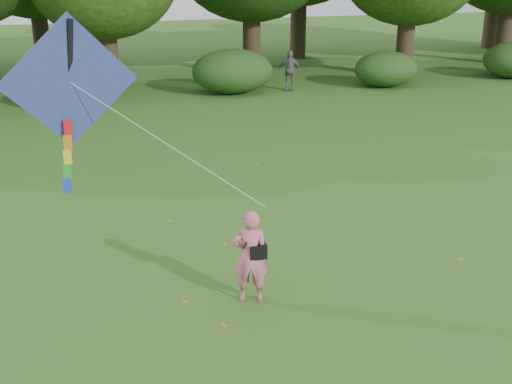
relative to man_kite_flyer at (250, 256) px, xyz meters
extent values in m
plane|color=#265114|center=(0.96, -0.69, -0.85)|extent=(100.00, 100.00, 0.00)
imported|color=#D1627E|center=(0.00, 0.00, 0.00)|extent=(0.70, 0.55, 1.69)
imported|color=slate|center=(6.49, 17.04, 0.03)|extent=(1.11, 0.84, 1.76)
cube|color=black|center=(0.12, -0.03, 0.10)|extent=(0.30, 0.20, 0.26)
cylinder|color=black|center=(0.00, -0.04, 0.43)|extent=(0.33, 0.14, 0.47)
cube|color=#2963B2|center=(-2.68, 1.47, 2.86)|extent=(2.27, 0.55, 2.28)
cube|color=black|center=(-2.68, 1.50, 2.86)|extent=(0.31, 0.59, 2.06)
cylinder|color=white|center=(-1.21, 0.71, 1.88)|extent=(2.94, 1.53, 1.97)
cube|color=red|center=(-2.78, 1.49, 2.09)|extent=(0.14, 0.06, 0.26)
cube|color=orange|center=(-2.81, 1.49, 1.83)|extent=(0.14, 0.06, 0.26)
cube|color=yellow|center=(-2.84, 1.49, 1.57)|extent=(0.14, 0.06, 0.26)
cube|color=green|center=(-2.87, 1.49, 1.31)|extent=(0.14, 0.06, 0.26)
cube|color=blue|center=(-2.90, 1.49, 1.05)|extent=(0.14, 0.06, 0.26)
cylinder|color=#3A2D1E|center=(-1.04, 19.31, 0.73)|extent=(0.80, 0.80, 3.15)
cylinder|color=#3A2D1E|center=(5.96, 21.31, 0.99)|extent=(0.86, 0.86, 3.67)
cylinder|color=#3A2D1E|center=(12.96, 18.81, 0.87)|extent=(0.83, 0.83, 3.43)
cylinder|color=#3A2D1E|center=(19.96, 20.81, 1.04)|extent=(0.87, 0.87, 3.78)
cylinder|color=#3A2D1E|center=(-4.04, 26.81, 0.90)|extent=(0.84, 0.84, 3.50)
cylinder|color=#3A2D1E|center=(9.96, 25.81, 1.17)|extent=(0.90, 0.90, 4.02)
cylinder|color=#3A2D1E|center=(22.96, 26.31, 0.94)|extent=(0.85, 0.85, 3.57)
ellipsoid|color=#264919|center=(-3.04, 16.41, -0.13)|extent=(2.66, 2.09, 1.42)
ellipsoid|color=#264919|center=(3.96, 17.21, 0.09)|extent=(3.50, 2.75, 1.88)
ellipsoid|color=#264919|center=(10.96, 16.71, -0.06)|extent=(2.94, 2.31, 1.58)
cube|color=olive|center=(-0.64, -0.67, -0.84)|extent=(0.13, 0.14, 0.01)
cube|color=olive|center=(4.44, 0.39, -0.84)|extent=(0.14, 0.11, 0.01)
cube|color=olive|center=(-1.12, 0.24, -0.84)|extent=(0.14, 0.13, 0.01)
cube|color=olive|center=(0.09, 2.32, -0.84)|extent=(0.14, 0.14, 0.01)
cube|color=olive|center=(4.66, 10.70, -0.84)|extent=(0.11, 0.14, 0.01)
cube|color=olive|center=(2.25, 7.37, -0.84)|extent=(0.14, 0.11, 0.01)
cube|color=olive|center=(-0.82, 3.87, -0.84)|extent=(0.11, 0.14, 0.01)
camera|label=1|loc=(-2.61, -9.50, 4.87)|focal=45.00mm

